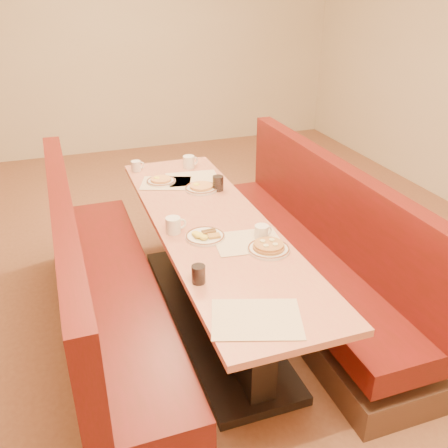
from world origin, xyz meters
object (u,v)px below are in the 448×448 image
object	(u,v)px
soda_tumbler_near	(199,274)
coffee_mug_d	(136,166)
pancake_plate	(269,248)
booth_right	(310,256)
booth_left	(102,296)
coffee_mug_a	(262,232)
diner_table	(213,273)
coffee_mug_b	(174,225)
eggs_plate	(205,236)
coffee_mug_c	(189,162)
soda_tumbler_mid	(218,183)

from	to	relation	value
soda_tumbler_near	coffee_mug_d	bearing A→B (deg)	89.89
pancake_plate	soda_tumbler_near	world-z (taller)	soda_tumbler_near
booth_right	coffee_mug_d	world-z (taller)	booth_right
coffee_mug_d	booth_left	bearing A→B (deg)	-119.70
coffee_mug_a	coffee_mug_d	size ratio (longest dim) A/B	1.07
coffee_mug_a	booth_right	bearing A→B (deg)	18.36
diner_table	coffee_mug_b	bearing A→B (deg)	-171.60
eggs_plate	soda_tumbler_near	bearing A→B (deg)	-111.29
coffee_mug_a	coffee_mug_c	world-z (taller)	coffee_mug_c
coffee_mug_c	booth_left	bearing A→B (deg)	-141.38
coffee_mug_c	coffee_mug_d	distance (m)	0.43
coffee_mug_b	coffee_mug_c	bearing A→B (deg)	67.35
booth_right	soda_tumbler_mid	bearing A→B (deg)	136.08
coffee_mug_a	soda_tumbler_near	distance (m)	0.59
eggs_plate	coffee_mug_d	size ratio (longest dim) A/B	2.18
coffee_mug_a	pancake_plate	bearing A→B (deg)	-109.01
diner_table	soda_tumbler_near	world-z (taller)	soda_tumbler_near
booth_left	diner_table	bearing A→B (deg)	0.00
diner_table	soda_tumbler_mid	bearing A→B (deg)	67.18
coffee_mug_d	soda_tumbler_near	distance (m)	1.72
booth_right	coffee_mug_c	world-z (taller)	booth_right
pancake_plate	coffee_mug_a	xyz separation A→B (m)	(0.02, 0.14, 0.03)
booth_right	soda_tumbler_near	xyz separation A→B (m)	(-1.01, -0.62, 0.44)
booth_right	coffee_mug_b	size ratio (longest dim) A/B	19.04
booth_left	pancake_plate	bearing A→B (deg)	-25.36
diner_table	pancake_plate	world-z (taller)	pancake_plate
eggs_plate	coffee_mug_d	xyz separation A→B (m)	(-0.17, 1.27, 0.03)
pancake_plate	coffee_mug_d	xyz separation A→B (m)	(-0.47, 1.54, 0.02)
booth_right	coffee_mug_a	bearing A→B (deg)	-150.20
pancake_plate	soda_tumbler_mid	distance (m)	0.94
booth_left	eggs_plate	size ratio (longest dim) A/B	10.45
booth_right	coffee_mug_d	xyz separation A→B (m)	(-1.01, 1.10, 0.43)
eggs_plate	coffee_mug_d	world-z (taller)	coffee_mug_d
soda_tumbler_near	soda_tumbler_mid	bearing A→B (deg)	66.38
eggs_plate	diner_table	bearing A→B (deg)	58.61
diner_table	booth_right	world-z (taller)	booth_right
eggs_plate	coffee_mug_c	size ratio (longest dim) A/B	1.81
pancake_plate	soda_tumbler_near	size ratio (longest dim) A/B	2.48
pancake_plate	coffee_mug_b	bearing A→B (deg)	138.61
coffee_mug_a	eggs_plate	bearing A→B (deg)	147.09
diner_table	coffee_mug_b	world-z (taller)	coffee_mug_b
booth_left	coffee_mug_d	size ratio (longest dim) A/B	22.80
diner_table	soda_tumbler_mid	size ratio (longest dim) A/B	22.82
booth_right	eggs_plate	distance (m)	0.95
booth_right	coffee_mug_a	distance (m)	0.74
soda_tumbler_mid	coffee_mug_d	bearing A→B (deg)	129.19
diner_table	eggs_plate	size ratio (longest dim) A/B	10.45
coffee_mug_a	soda_tumbler_mid	xyz separation A→B (m)	(-0.00, 0.80, 0.01)
coffee_mug_c	soda_tumbler_near	world-z (taller)	coffee_mug_c
diner_table	coffee_mug_c	xyz separation A→B (m)	(0.14, 1.03, 0.43)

